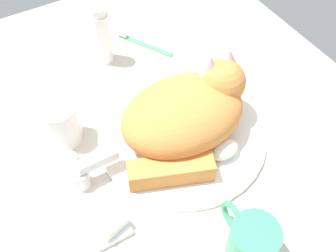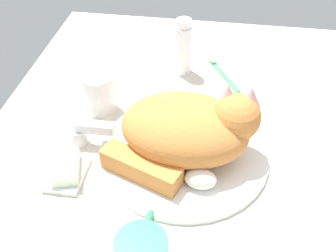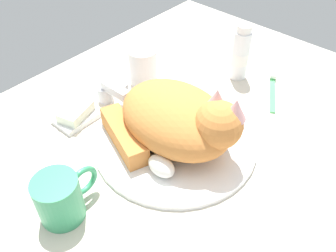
{
  "view_description": "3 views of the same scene",
  "coord_description": "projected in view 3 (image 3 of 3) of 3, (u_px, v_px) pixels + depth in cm",
  "views": [
    {
      "loc": [
        -38.36,
        25.28,
        61.11
      ],
      "look_at": [
        0.34,
        2.94,
        4.74
      ],
      "focal_mm": 41.89,
      "sensor_mm": 36.0,
      "label": 1
    },
    {
      "loc": [
        -52.36,
        -4.81,
        54.91
      ],
      "look_at": [
        2.61,
        3.51,
        4.5
      ],
      "focal_mm": 41.9,
      "sensor_mm": 36.0,
      "label": 2
    },
    {
      "loc": [
        -39.12,
        -32.83,
        51.72
      ],
      "look_at": [
        -1.27,
        0.81,
        5.01
      ],
      "focal_mm": 38.55,
      "sensor_mm": 36.0,
      "label": 3
    }
  ],
  "objects": [
    {
      "name": "toothbrush",
      "position": [
        273.0,
        89.0,
        0.85
      ],
      "size": [
        13.29,
        8.38,
        1.6
      ],
      "color": "#4CB266",
      "rests_on": "ground_plane"
    },
    {
      "name": "sink_basin",
      "position": [
        175.0,
        141.0,
        0.72
      ],
      "size": [
        32.39,
        32.39,
        1.04
      ],
      "primitive_type": "cylinder",
      "color": "white",
      "rests_on": "ground_plane"
    },
    {
      "name": "coffee_mug",
      "position": [
        61.0,
        198.0,
        0.58
      ],
      "size": [
        11.48,
        7.44,
        8.36
      ],
      "color": "#389966",
      "rests_on": "ground_plane"
    },
    {
      "name": "ground_plane",
      "position": [
        175.0,
        148.0,
        0.74
      ],
      "size": [
        110.0,
        82.5,
        3.0
      ],
      "primitive_type": "cube",
      "color": "beige"
    },
    {
      "name": "rinse_cup",
      "position": [
        143.0,
        66.0,
        0.85
      ],
      "size": [
        6.71,
        6.71,
        8.74
      ],
      "color": "white",
      "rests_on": "ground_plane"
    },
    {
      "name": "toothpaste_bottle",
      "position": [
        240.0,
        54.0,
        0.85
      ],
      "size": [
        4.2,
        4.2,
        13.89
      ],
      "color": "white",
      "rests_on": "ground_plane"
    },
    {
      "name": "soap_bar",
      "position": [
        76.0,
        112.0,
        0.76
      ],
      "size": [
        8.41,
        6.55,
        2.14
      ],
      "primitive_type": "cube",
      "rotation": [
        0.0,
        0.0,
        0.28
      ],
      "color": "silver",
      "rests_on": "soap_dish"
    },
    {
      "name": "cat",
      "position": [
        179.0,
        120.0,
        0.67
      ],
      "size": [
        20.97,
        27.99,
        14.4
      ],
      "color": "#D17F3D",
      "rests_on": "sink_basin"
    },
    {
      "name": "soap_dish",
      "position": [
        77.0,
        118.0,
        0.77
      ],
      "size": [
        9.0,
        6.4,
        1.2
      ],
      "primitive_type": "cube",
      "color": "white",
      "rests_on": "ground_plane"
    },
    {
      "name": "faucet",
      "position": [
        108.0,
        93.0,
        0.81
      ],
      "size": [
        13.1,
        9.25,
        5.65
      ],
      "color": "silver",
      "rests_on": "ground_plane"
    }
  ]
}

